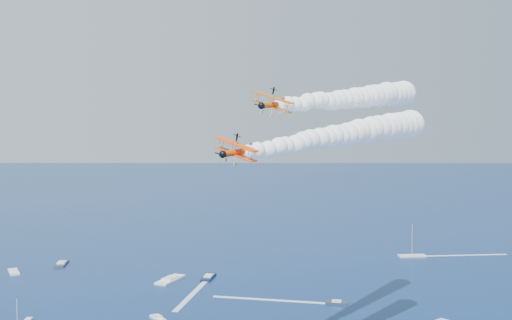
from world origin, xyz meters
name	(u,v)px	position (x,y,z in m)	size (l,w,h in m)	color
biplane_lead	(272,105)	(5.37, 34.42, 61.55)	(8.28, 9.29, 5.59)	#D75704
biplane_trail	(237,152)	(-6.49, 20.02, 53.07)	(7.78, 8.73, 5.26)	#FF4705
smoke_trail_lead	(352,98)	(32.65, 52.81, 64.08)	(56.52, 40.37, 12.00)	white
smoke_trail_trail	(344,135)	(21.98, 36.51, 55.60)	(58.69, 36.91, 12.00)	white
spectator_boats	(148,305)	(-5.27, 117.13, 0.35)	(232.06, 173.68, 0.70)	black
boat_wakes	(324,281)	(62.39, 128.42, 0.03)	(160.74, 53.73, 0.04)	white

